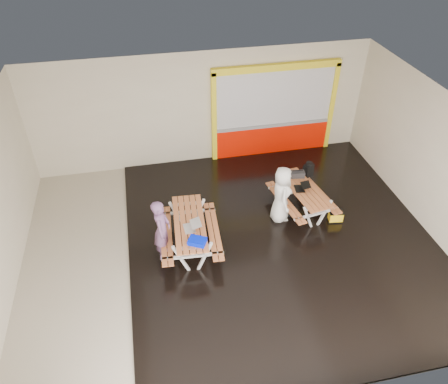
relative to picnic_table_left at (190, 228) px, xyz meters
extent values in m
cube|color=#BDB3A0|center=(0.99, -0.16, -0.63)|extent=(10.00, 8.00, 0.01)
cube|color=white|center=(0.99, -0.16, 2.88)|extent=(10.00, 8.00, 0.01)
cube|color=beige|center=(0.99, 3.85, 1.12)|extent=(10.00, 0.01, 3.50)
cube|color=beige|center=(0.99, -4.16, 1.12)|extent=(10.00, 0.01, 3.50)
cube|color=beige|center=(6.00, -0.16, 1.12)|extent=(0.01, 8.00, 3.50)
cube|color=black|center=(2.24, -0.16, -0.60)|extent=(7.50, 7.98, 0.05)
cube|color=#F31500|center=(3.19, 3.77, -0.13)|extent=(3.60, 0.12, 1.00)
cube|color=gray|center=(3.19, 3.77, 0.40)|extent=(3.60, 0.14, 0.10)
cube|color=silver|center=(3.19, 3.78, 1.31)|extent=(3.60, 0.08, 1.72)
cube|color=yellow|center=(1.32, 3.76, 0.82)|extent=(0.14, 0.16, 2.90)
cube|color=yellow|center=(5.06, 3.76, 0.82)|extent=(0.14, 0.16, 2.90)
cube|color=yellow|center=(3.19, 3.76, 2.27)|extent=(3.88, 0.16, 0.20)
cube|color=#B76738|center=(-0.29, 0.02, 0.17)|extent=(0.26, 2.06, 0.04)
cube|color=#B76738|center=(-0.15, 0.01, 0.17)|extent=(0.26, 2.06, 0.04)
cube|color=#B76738|center=(0.00, 0.00, 0.17)|extent=(0.26, 2.06, 0.04)
cube|color=#B76738|center=(0.15, -0.01, 0.17)|extent=(0.26, 2.06, 0.04)
cube|color=#B76738|center=(0.29, -0.02, 0.17)|extent=(0.26, 2.06, 0.04)
cube|color=white|center=(-0.32, -0.76, -0.19)|extent=(0.38, 0.09, 0.82)
cube|color=white|center=(0.22, -0.80, -0.19)|extent=(0.38, 0.09, 0.82)
cube|color=white|center=(-0.05, -0.78, -0.15)|extent=(1.41, 0.15, 0.06)
cube|color=white|center=(-0.05, -0.78, 0.12)|extent=(0.70, 0.11, 0.06)
cube|color=white|center=(-0.22, 0.80, -0.19)|extent=(0.38, 0.09, 0.82)
cube|color=white|center=(0.32, 0.76, -0.19)|extent=(0.38, 0.09, 0.82)
cube|color=white|center=(0.05, 0.78, -0.15)|extent=(1.41, 0.15, 0.06)
cube|color=white|center=(0.05, 0.78, 0.12)|extent=(0.70, 0.11, 0.06)
cube|color=white|center=(0.00, 0.00, -0.03)|extent=(0.17, 1.69, 0.06)
cube|color=#B76738|center=(-0.63, 0.04, -0.14)|extent=(0.25, 2.06, 0.04)
cube|color=#B76738|center=(-0.50, 0.03, -0.14)|extent=(0.25, 2.06, 0.04)
cube|color=#B76738|center=(0.50, -0.03, -0.14)|extent=(0.25, 2.06, 0.04)
cube|color=#B76738|center=(0.63, -0.04, -0.14)|extent=(0.25, 2.06, 0.04)
cube|color=#B76738|center=(2.87, 0.73, 0.11)|extent=(0.43, 1.87, 0.04)
cube|color=#B76738|center=(3.00, 0.75, 0.11)|extent=(0.43, 1.87, 0.04)
cube|color=#B76738|center=(3.13, 0.78, 0.11)|extent=(0.43, 1.87, 0.04)
cube|color=#B76738|center=(3.27, 0.80, 0.11)|extent=(0.43, 1.87, 0.04)
cube|color=#B76738|center=(3.40, 0.82, 0.11)|extent=(0.43, 1.87, 0.04)
cube|color=white|center=(3.01, 0.03, -0.23)|extent=(0.35, 0.11, 0.75)
cube|color=white|center=(3.49, 0.11, -0.23)|extent=(0.35, 0.11, 0.75)
cube|color=white|center=(3.25, 0.07, -0.18)|extent=(1.28, 0.27, 0.06)
cube|color=white|center=(3.25, 0.07, 0.06)|extent=(0.63, 0.16, 0.06)
cube|color=white|center=(2.77, 1.44, -0.23)|extent=(0.35, 0.11, 0.75)
cube|color=white|center=(3.25, 1.52, -0.23)|extent=(0.35, 0.11, 0.75)
cube|color=white|center=(3.01, 1.48, -0.18)|extent=(1.28, 0.27, 0.06)
cube|color=white|center=(3.01, 1.48, 0.06)|extent=(0.63, 0.16, 0.06)
cube|color=white|center=(3.13, 0.78, -0.08)|extent=(0.32, 1.53, 0.06)
cube|color=#B76738|center=(2.56, 0.68, -0.18)|extent=(0.43, 1.87, 0.04)
cube|color=#B76738|center=(2.69, 0.70, -0.18)|extent=(0.43, 1.87, 0.04)
cube|color=#B76738|center=(3.58, 0.85, -0.18)|extent=(0.43, 1.87, 0.04)
cube|color=#B76738|center=(3.71, 0.87, -0.18)|extent=(0.43, 1.87, 0.04)
imported|color=#754F7A|center=(-0.66, -0.18, 0.23)|extent=(0.52, 0.66, 1.60)
imported|color=white|center=(2.46, 0.60, 0.16)|extent=(0.59, 0.83, 1.60)
cube|color=silver|center=(-0.03, -0.23, 0.20)|extent=(0.27, 0.37, 0.02)
cube|color=silver|center=(0.12, -0.22, 0.33)|extent=(0.25, 0.37, 0.07)
cube|color=silver|center=(0.12, -0.22, 0.33)|extent=(0.21, 0.32, 0.06)
cube|color=black|center=(3.02, 0.78, 0.13)|extent=(0.29, 0.37, 0.02)
cube|color=black|center=(3.17, 0.75, 0.25)|extent=(0.27, 0.37, 0.07)
cube|color=silver|center=(3.16, 0.75, 0.25)|extent=(0.23, 0.32, 0.05)
cube|color=#0018F1|center=(0.07, -0.74, 0.25)|extent=(0.46, 0.42, 0.11)
cube|color=black|center=(3.15, 1.31, 0.21)|extent=(0.40, 0.24, 0.17)
cylinder|color=black|center=(3.15, 1.31, 0.33)|extent=(0.28, 0.06, 0.02)
cube|color=black|center=(3.61, 1.67, 0.03)|extent=(0.33, 0.29, 0.40)
cylinder|color=black|center=(3.61, 1.67, 0.24)|extent=(0.24, 0.24, 0.10)
cube|color=black|center=(2.76, 0.70, -0.50)|extent=(0.47, 0.41, 0.15)
cube|color=black|center=(3.85, 0.14, -0.56)|extent=(0.40, 0.29, 0.04)
cube|color=yellow|center=(3.85, 0.14, -0.42)|extent=(0.38, 0.27, 0.27)
cube|color=black|center=(3.85, 0.14, -0.28)|extent=(0.40, 0.29, 0.03)
camera|label=1|loc=(-0.76, -7.60, 6.90)|focal=34.46mm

